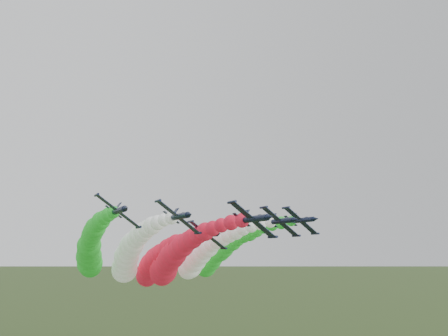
{
  "coord_description": "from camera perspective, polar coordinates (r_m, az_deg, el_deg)",
  "views": [
    {
      "loc": [
        -36.36,
        -63.03,
        35.2
      ],
      "look_at": [
        2.53,
        11.55,
        51.17
      ],
      "focal_mm": 35.0,
      "sensor_mm": 36.0,
      "label": 1
    }
  ],
  "objects": [
    {
      "name": "jet_lead",
      "position": [
        120.09,
        -6.91,
        -11.94
      ],
      "size": [
        16.5,
        76.83,
        18.42
      ],
      "rotation": [
        0.0,
        0.61,
        0.0
      ],
      "color": "black",
      "rests_on": "ground"
    },
    {
      "name": "jet_inner_left",
      "position": [
        127.19,
        -12.31,
        -11.19
      ],
      "size": [
        16.91,
        77.24,
        18.82
      ],
      "rotation": [
        0.0,
        0.61,
        0.0
      ],
      "color": "black",
      "rests_on": "ground"
    },
    {
      "name": "jet_trail",
      "position": [
        141.19,
        -9.22,
        -12.33
      ],
      "size": [
        16.65,
        76.97,
        18.56
      ],
      "rotation": [
        0.0,
        0.61,
        0.0
      ],
      "color": "black",
      "rests_on": "ground"
    },
    {
      "name": "jet_inner_right",
      "position": [
        134.75,
        -3.17,
        -11.46
      ],
      "size": [
        16.34,
        76.67,
        18.25
      ],
      "rotation": [
        0.0,
        0.61,
        0.0
      ],
      "color": "black",
      "rests_on": "ground"
    },
    {
      "name": "jet_outer_left",
      "position": [
        129.15,
        -17.04,
        -10.45
      ],
      "size": [
        16.36,
        76.68,
        18.27
      ],
      "rotation": [
        0.0,
        0.61,
        0.0
      ],
      "color": "black",
      "rests_on": "ground"
    },
    {
      "name": "jet_outer_right",
      "position": [
        143.09,
        -0.74,
        -11.17
      ],
      "size": [
        16.81,
        77.14,
        18.72
      ],
      "rotation": [
        0.0,
        0.61,
        0.0
      ],
      "color": "black",
      "rests_on": "ground"
    }
  ]
}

